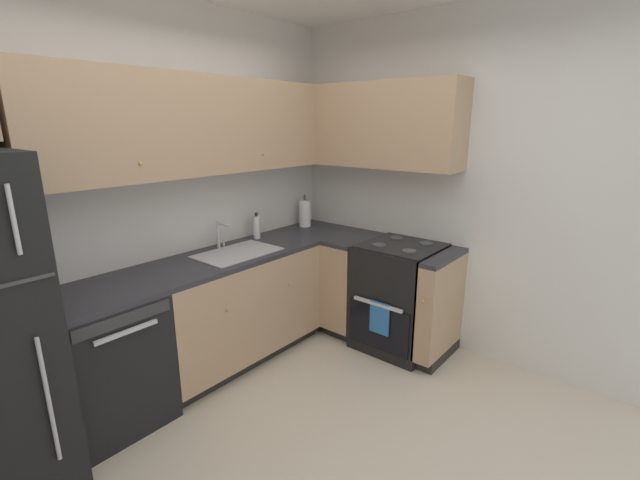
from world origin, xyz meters
TOP-DOWN VIEW (x-y plane):
  - ground_plane at (0.00, 0.00)m, footprint 3.43×3.04m
  - wall_back at (0.00, 1.55)m, footprint 3.53×0.05m
  - wall_right at (1.74, 0.00)m, footprint 0.05×3.14m
  - dishwasher at (-0.59, 1.22)m, footprint 0.60×0.63m
  - lower_cabinets_back at (0.42, 1.23)m, footprint 1.40×0.62m
  - countertop_back at (0.41, 1.22)m, footprint 2.61×0.60m
  - lower_cabinets_right at (1.42, 0.49)m, footprint 0.62×1.05m
  - countertop_right at (1.42, 0.49)m, footprint 0.60×1.05m
  - oven_range at (1.44, 0.31)m, footprint 0.68×0.62m
  - upper_cabinets_back at (0.25, 1.36)m, footprint 2.29×0.34m
  - upper_cabinets_right at (1.56, 0.74)m, footprint 0.32×1.57m
  - sink at (0.45, 1.19)m, footprint 0.62×0.40m
  - faucet at (0.46, 1.40)m, footprint 0.07×0.16m
  - soap_bottle at (0.84, 1.40)m, footprint 0.06×0.06m
  - paper_towel_roll at (1.44, 1.38)m, footprint 0.11×0.11m

SIDE VIEW (x-z plane):
  - ground_plane at x=0.00m, z-range -0.02..0.00m
  - dishwasher at x=-0.59m, z-range 0.00..0.85m
  - lower_cabinets_back at x=0.42m, z-range 0.00..0.85m
  - lower_cabinets_right at x=1.42m, z-range 0.00..0.85m
  - oven_range at x=1.44m, z-range -0.07..0.97m
  - sink at x=0.45m, z-range 0.80..0.89m
  - countertop_back at x=0.41m, z-range 0.85..0.88m
  - countertop_right at x=1.42m, z-range 0.85..0.88m
  - soap_bottle at x=0.84m, z-range 0.87..1.10m
  - paper_towel_roll at x=1.44m, z-range 0.86..1.17m
  - faucet at x=0.46m, z-range 0.91..1.12m
  - wall_back at x=0.00m, z-range 0.00..2.70m
  - wall_right at x=1.74m, z-range 0.00..2.70m
  - upper_cabinets_back at x=0.25m, z-range 1.49..2.17m
  - upper_cabinets_right at x=1.56m, z-range 1.49..2.17m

